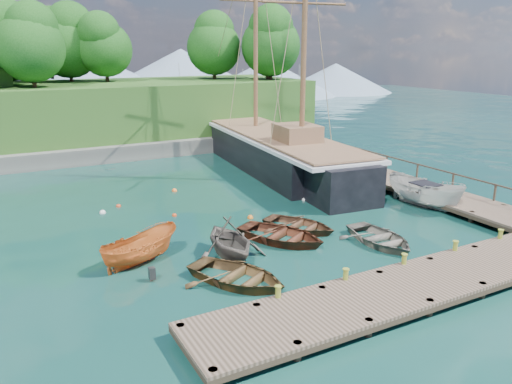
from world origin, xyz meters
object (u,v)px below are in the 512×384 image
rowboat_1 (230,257)px  rowboat_0 (237,283)px  rowboat_4 (299,230)px  cabin_boat_white (424,207)px  motorboat_orange (141,263)px  rowboat_3 (380,244)px  rowboat_2 (281,242)px  schooner (276,154)px

rowboat_1 → rowboat_0: bearing=-106.7°
rowboat_4 → cabin_boat_white: size_ratio=0.76×
rowboat_0 → cabin_boat_white: 14.75m
rowboat_1 → motorboat_orange: size_ratio=0.96×
rowboat_3 → motorboat_orange: (-10.79, 3.31, 0.00)m
rowboat_1 → cabin_boat_white: 13.49m
rowboat_0 → rowboat_1: 2.63m
rowboat_2 → rowboat_0: bearing=-170.9°
rowboat_2 → motorboat_orange: bearing=144.4°
rowboat_2 → cabin_boat_white: bearing=-24.6°
rowboat_1 → rowboat_4: bearing=19.0°
motorboat_orange → schooner: schooner is taller
rowboat_2 → schooner: bearing=31.6°
rowboat_0 → rowboat_4: bearing=6.5°
rowboat_2 → rowboat_4: rowboat_2 is taller
rowboat_4 → rowboat_0: bearing=-173.5°
rowboat_1 → rowboat_2: (3.04, 0.53, 0.00)m
motorboat_orange → schooner: 18.94m
rowboat_1 → rowboat_3: rowboat_1 is taller
rowboat_0 → rowboat_4: rowboat_0 is taller
rowboat_1 → cabin_boat_white: size_ratio=0.74×
cabin_boat_white → motorboat_orange: bearing=172.4°
rowboat_0 → rowboat_3: size_ratio=1.07×
schooner → rowboat_1: bearing=-121.4°
rowboat_0 → motorboat_orange: size_ratio=1.10×
rowboat_2 → rowboat_4: bearing=0.3°
rowboat_2 → rowboat_4: (1.64, 0.91, 0.00)m
motorboat_orange → schooner: (14.24, 12.43, 1.20)m
rowboat_3 → cabin_boat_white: (6.33, 3.27, 0.00)m
rowboat_1 → cabin_boat_white: rowboat_1 is taller
rowboat_0 → rowboat_4: size_ratio=1.11×
rowboat_3 → rowboat_4: size_ratio=1.04×
rowboat_2 → motorboat_orange: size_ratio=1.14×
cabin_boat_white → rowboat_0: bearing=-172.6°
rowboat_3 → schooner: size_ratio=0.14×
rowboat_3 → schooner: 16.16m
schooner → motorboat_orange: bearing=-132.8°
rowboat_0 → rowboat_1: size_ratio=1.14×
motorboat_orange → cabin_boat_white: bearing=-112.1°
rowboat_4 → schooner: 13.70m
motorboat_orange → cabin_boat_white: size_ratio=0.77×
rowboat_0 → rowboat_3: 7.95m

